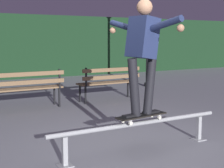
{
  "coord_description": "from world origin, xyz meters",
  "views": [
    {
      "loc": [
        -2.54,
        -3.72,
        1.55
      ],
      "look_at": [
        0.01,
        0.79,
        0.85
      ],
      "focal_mm": 53.59,
      "sensor_mm": 36.0,
      "label": 1
    }
  ],
  "objects_px": {
    "skateboard": "(142,116)",
    "grind_rail": "(140,128)",
    "park_bench_left_center": "(110,80)",
    "lamp_post_right": "(148,10)",
    "park_bench_leftmost": "(28,85)",
    "skateboarder": "(143,47)"
  },
  "relations": [
    {
      "from": "skateboarder",
      "to": "park_bench_left_center",
      "type": "bearing_deg",
      "value": 67.58
    },
    {
      "from": "lamp_post_right",
      "to": "skateboard",
      "type": "bearing_deg",
      "value": -126.25
    },
    {
      "from": "lamp_post_right",
      "to": "park_bench_left_center",
      "type": "bearing_deg",
      "value": -144.61
    },
    {
      "from": "skateboard",
      "to": "park_bench_leftmost",
      "type": "distance_m",
      "value": 3.57
    },
    {
      "from": "skateboard",
      "to": "grind_rail",
      "type": "bearing_deg",
      "value": 180.0
    },
    {
      "from": "skateboard",
      "to": "lamp_post_right",
      "type": "xyz_separation_m",
      "value": [
        3.81,
        5.19,
        1.98
      ]
    },
    {
      "from": "skateboard",
      "to": "park_bench_left_center",
      "type": "height_order",
      "value": "park_bench_left_center"
    },
    {
      "from": "park_bench_left_center",
      "to": "lamp_post_right",
      "type": "distance_m",
      "value": 3.48
    },
    {
      "from": "park_bench_leftmost",
      "to": "grind_rail",
      "type": "bearing_deg",
      "value": -80.69
    },
    {
      "from": "grind_rail",
      "to": "park_bench_leftmost",
      "type": "height_order",
      "value": "park_bench_leftmost"
    },
    {
      "from": "park_bench_leftmost",
      "to": "lamp_post_right",
      "type": "bearing_deg",
      "value": 20.73
    },
    {
      "from": "skateboard",
      "to": "skateboarder",
      "type": "height_order",
      "value": "skateboarder"
    },
    {
      "from": "skateboarder",
      "to": "park_bench_left_center",
      "type": "relative_size",
      "value": 0.97
    },
    {
      "from": "skateboarder",
      "to": "lamp_post_right",
      "type": "height_order",
      "value": "lamp_post_right"
    },
    {
      "from": "grind_rail",
      "to": "park_bench_left_center",
      "type": "xyz_separation_m",
      "value": [
        1.48,
        3.52,
        0.2
      ]
    },
    {
      "from": "grind_rail",
      "to": "skateboard",
      "type": "height_order",
      "value": "skateboard"
    },
    {
      "from": "skateboard",
      "to": "skateboarder",
      "type": "bearing_deg",
      "value": 7.39
    },
    {
      "from": "skateboard",
      "to": "park_bench_leftmost",
      "type": "xyz_separation_m",
      "value": [
        -0.61,
        3.52,
        0.03
      ]
    },
    {
      "from": "park_bench_left_center",
      "to": "lamp_post_right",
      "type": "xyz_separation_m",
      "value": [
        2.35,
        1.67,
        1.94
      ]
    },
    {
      "from": "grind_rail",
      "to": "skateboard",
      "type": "relative_size",
      "value": 3.36
    },
    {
      "from": "skateboarder",
      "to": "park_bench_leftmost",
      "type": "bearing_deg",
      "value": 99.83
    },
    {
      "from": "grind_rail",
      "to": "park_bench_left_center",
      "type": "relative_size",
      "value": 1.68
    }
  ]
}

